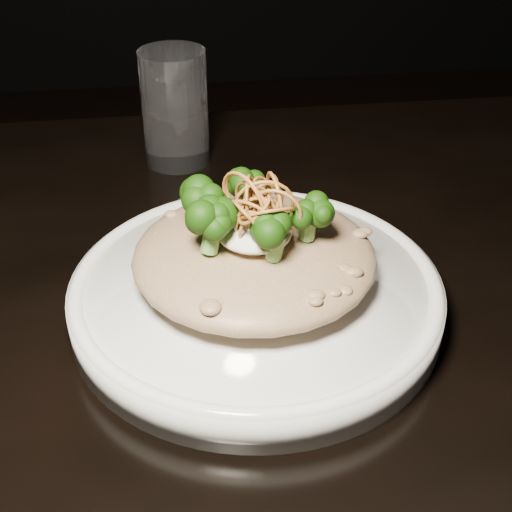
{
  "coord_description": "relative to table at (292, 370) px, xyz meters",
  "views": [
    {
      "loc": [
        -0.09,
        -0.46,
        1.11
      ],
      "look_at": [
        -0.03,
        -0.01,
        0.81
      ],
      "focal_mm": 50.0,
      "sensor_mm": 36.0,
      "label": 1
    }
  ],
  "objects": [
    {
      "name": "broccoli",
      "position": [
        -0.04,
        -0.01,
        0.18
      ],
      "size": [
        0.13,
        0.13,
        0.05
      ],
      "primitive_type": null,
      "color": "black",
      "rests_on": "risotto"
    },
    {
      "name": "table",
      "position": [
        0.0,
        0.0,
        0.0
      ],
      "size": [
        1.1,
        0.8,
        0.75
      ],
      "color": "black",
      "rests_on": "ground"
    },
    {
      "name": "shallots",
      "position": [
        -0.03,
        -0.02,
        0.19
      ],
      "size": [
        0.05,
        0.05,
        0.03
      ],
      "primitive_type": null,
      "color": "brown",
      "rests_on": "cheese"
    },
    {
      "name": "risotto",
      "position": [
        -0.04,
        -0.01,
        0.13
      ],
      "size": [
        0.19,
        0.19,
        0.04
      ],
      "primitive_type": "ellipsoid",
      "color": "brown",
      "rests_on": "plate"
    },
    {
      "name": "plate",
      "position": [
        -0.03,
        -0.01,
        0.1
      ],
      "size": [
        0.29,
        0.29,
        0.03
      ],
      "primitive_type": "cylinder",
      "color": "white",
      "rests_on": "table"
    },
    {
      "name": "cheese",
      "position": [
        -0.04,
        -0.02,
        0.16
      ],
      "size": [
        0.06,
        0.06,
        0.02
      ],
      "primitive_type": "ellipsoid",
      "color": "silver",
      "rests_on": "risotto"
    },
    {
      "name": "drinking_glass",
      "position": [
        -0.09,
        0.27,
        0.15
      ],
      "size": [
        0.07,
        0.07,
        0.13
      ],
      "primitive_type": "cylinder",
      "rotation": [
        0.0,
        0.0,
        -0.04
      ],
      "color": "white",
      "rests_on": "table"
    }
  ]
}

